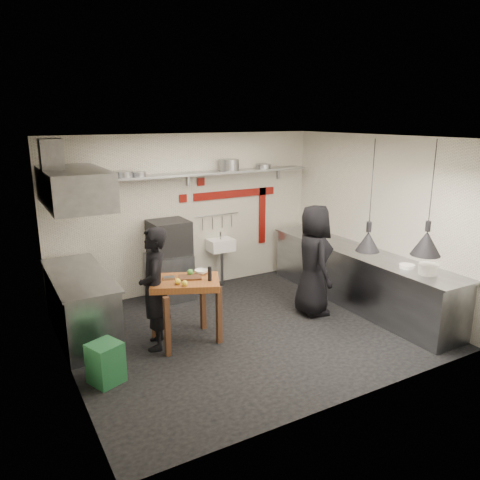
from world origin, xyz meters
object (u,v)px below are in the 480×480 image
chef_left (154,289)px  chef_right (314,260)px  oven_stand (169,277)px  prep_table (186,311)px  green_bin (106,363)px  combi_oven (169,237)px

chef_left → chef_right: bearing=107.1°
oven_stand → prep_table: 1.68m
prep_table → chef_left: chef_left is taller
green_bin → chef_right: 3.50m
green_bin → chef_left: size_ratio=0.30×
prep_table → chef_right: bearing=22.6°
green_bin → chef_right: size_ratio=0.28×
oven_stand → green_bin: size_ratio=1.60×
oven_stand → green_bin: 2.69m
chef_right → green_bin: bearing=112.7°
oven_stand → chef_left: size_ratio=0.48×
prep_table → chef_right: chef_right is taller
prep_table → oven_stand: bearing=100.9°
combi_oven → chef_left: (-0.83, -1.58, -0.25)m
oven_stand → green_bin: oven_stand is taller
oven_stand → chef_right: size_ratio=0.45×
green_bin → prep_table: size_ratio=0.54×
prep_table → chef_left: size_ratio=0.55×
green_bin → chef_left: 1.17m
green_bin → prep_table: (1.25, 0.50, 0.21)m
oven_stand → prep_table: bearing=-104.3°
combi_oven → green_bin: bearing=-128.7°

